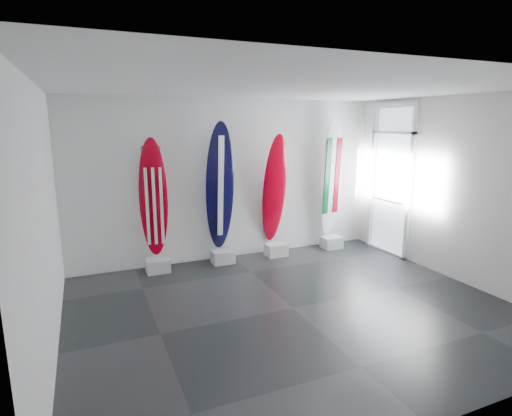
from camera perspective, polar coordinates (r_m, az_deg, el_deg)
name	(u,v)px	position (r m, az deg, el deg)	size (l,w,h in m)	color
floor	(293,308)	(5.95, 5.16, -13.74)	(6.00, 6.00, 0.00)	black
ceiling	(297,87)	(5.38, 5.78, 16.44)	(6.00, 6.00, 0.00)	white
wall_back	(232,180)	(7.73, -3.42, 3.92)	(6.00, 6.00, 0.00)	white
wall_front	(447,261)	(3.55, 25.14, -6.74)	(6.00, 6.00, 0.00)	white
wall_left	(43,226)	(4.85, -27.55, -2.20)	(5.00, 5.00, 0.00)	white
wall_right	(459,190)	(7.37, 26.44, 2.31)	(5.00, 5.00, 0.00)	white
display_block_usa	(158,265)	(7.39, -13.54, -7.81)	(0.40, 0.30, 0.24)	silver
surfboard_usa	(154,199)	(7.19, -14.12, 1.25)	(0.48, 0.08, 2.11)	#A10012
display_block_navy	(223,257)	(7.65, -4.64, -6.81)	(0.40, 0.30, 0.24)	silver
surfboard_navy	(220,187)	(7.44, -5.06, 2.93)	(0.53, 0.08, 2.36)	black
display_block_swiss	(276,250)	(8.05, 2.82, -5.84)	(0.40, 0.30, 0.24)	silver
surfboard_swiss	(274,189)	(7.86, 2.59, 2.61)	(0.49, 0.08, 2.16)	#A10012
display_block_italy	(331,242)	(8.66, 10.50, -4.74)	(0.40, 0.30, 0.24)	silver
surfboard_italy	(331,176)	(8.46, 10.48, 4.39)	(0.57, 0.08, 2.51)	white
wall_outlet	(98,255)	(7.52, -21.21, -6.09)	(0.09, 0.02, 0.13)	silver
glass_door	(391,182)	(8.44, 18.31, 3.49)	(0.12, 1.16, 2.85)	white
balcony	(437,221)	(9.52, 23.99, -1.71)	(2.80, 2.20, 1.20)	slate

